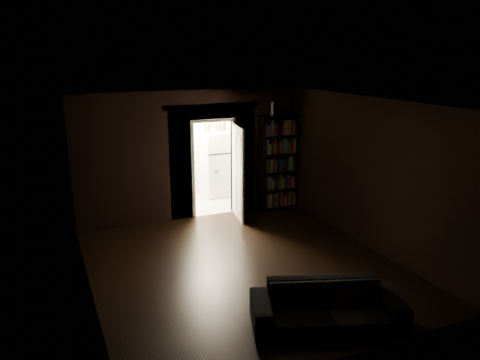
# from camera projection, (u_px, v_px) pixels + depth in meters

# --- Properties ---
(ground) EXTENTS (5.50, 5.50, 0.00)m
(ground) POSITION_uv_depth(u_px,v_px,m) (244.00, 266.00, 8.03)
(ground) COLOR black
(ground) RESTS_ON ground
(room_walls) EXTENTS (5.02, 5.61, 2.84)m
(room_walls) POSITION_uv_depth(u_px,v_px,m) (219.00, 159.00, 8.53)
(room_walls) COLOR black
(room_walls) RESTS_ON ground
(kitchen_alcove) EXTENTS (2.20, 1.80, 2.60)m
(kitchen_alcove) POSITION_uv_depth(u_px,v_px,m) (197.00, 153.00, 11.33)
(kitchen_alcove) COLOR #B2A99B
(kitchen_alcove) RESTS_ON ground
(sofa) EXTENTS (2.18, 1.49, 0.77)m
(sofa) POSITION_uv_depth(u_px,v_px,m) (328.00, 300.00, 6.18)
(sofa) COLOR black
(sofa) RESTS_ON ground
(bookshelf) EXTENTS (0.95, 0.58, 2.20)m
(bookshelf) POSITION_uv_depth(u_px,v_px,m) (278.00, 163.00, 10.77)
(bookshelf) COLOR black
(bookshelf) RESTS_ON ground
(refrigerator) EXTENTS (0.94, 0.91, 1.65)m
(refrigerator) POSITION_uv_depth(u_px,v_px,m) (217.00, 164.00, 11.87)
(refrigerator) COLOR white
(refrigerator) RESTS_ON ground
(door) EXTENTS (0.19, 0.85, 2.05)m
(door) POSITION_uv_depth(u_px,v_px,m) (238.00, 173.00, 10.15)
(door) COLOR silver
(door) RESTS_ON ground
(figurine) EXTENTS (0.13, 0.13, 0.30)m
(figurine) POSITION_uv_depth(u_px,v_px,m) (272.00, 109.00, 10.38)
(figurine) COLOR white
(figurine) RESTS_ON bookshelf
(bottles) EXTENTS (0.62, 0.22, 0.25)m
(bottles) POSITION_uv_depth(u_px,v_px,m) (215.00, 126.00, 11.63)
(bottles) COLOR black
(bottles) RESTS_ON refrigerator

